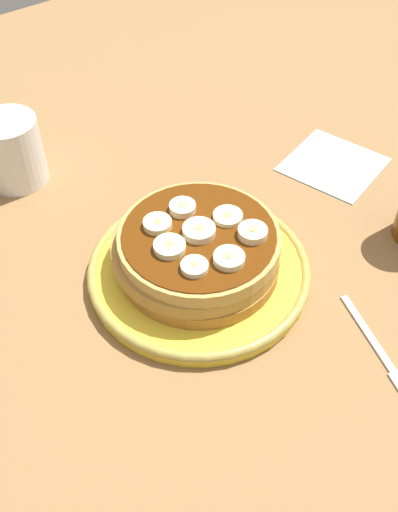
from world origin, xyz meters
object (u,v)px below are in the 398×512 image
Objects in this scene: coffee_mug at (9,151)px; pancake_stack at (198,250)px; plate at (199,270)px; banana_slice_4 at (226,215)px; banana_slice_2 at (182,208)px; napkin at (333,164)px; banana_slice_3 at (233,256)px; banana_slice_1 at (170,247)px; banana_slice_5 at (157,224)px; banana_slice_6 at (253,233)px; banana_slice_0 at (202,231)px; fork at (381,353)px; banana_slice_7 at (194,267)px.

pancake_stack is at bearing 107.37° from coffee_mug.
banana_slice_4 reaches higher than plate.
banana_slice_4 is at bearing 131.16° from banana_slice_2.
banana_slice_3 is at bearing 20.67° from napkin.
banana_slice_5 is at bearing -104.88° from banana_slice_1.
banana_slice_6 is at bearing 155.89° from banana_slice_1.
banana_slice_6 is at bearing 112.36° from coffee_mug.
napkin is (-33.24, 21.72, -4.15)cm from coffee_mug.
banana_slice_0 is 0.30× the size of napkin.
banana_slice_5 is (3.36, 0.39, -0.04)cm from banana_slice_2.
coffee_mug reaches higher than napkin.
plate is 7.27cm from banana_slice_3.
fork is at bearing 52.79° from napkin.
banana_slice_2 is 4.45cm from banana_slice_4.
plate is 6.59cm from banana_slice_4.
plate is 19.79cm from fork.
banana_slice_1 reaches higher than fork.
banana_slice_1 is at bearing -84.18° from banana_slice_7.
plate is 7.69cm from banana_slice_6.
plate is at bearing 105.39° from pancake_stack.
fork is (-15.88, 44.59, -4.05)cm from coffee_mug.
banana_slice_0 is 1.15× the size of banana_slice_5.
fork is (-3.65, 14.87, -6.35)cm from banana_slice_6.
coffee_mug reaches higher than banana_slice_6.
banana_slice_5 is (2.83, -3.48, -0.04)cm from banana_slice_0.
banana_slice_3 and banana_slice_7 have the same top height.
fork is (-7.15, 13.62, -6.29)cm from banana_slice_3.
banana_slice_4 is 0.27× the size of napkin.
banana_slice_4 reaches higher than napkin.
napkin is at bearing -169.51° from plate.
plate is 6.76cm from banana_slice_2.
plate reaches higher than fork.
banana_slice_7 is 0.21× the size of fork.
banana_slice_7 is (-0.35, 3.46, -0.04)cm from banana_slice_1.
banana_slice_4 is (-7.15, -0.34, -0.09)cm from banana_slice_1.
napkin is (-24.30, -0.95, -6.43)cm from banana_slice_2.
banana_slice_6 reaches higher than banana_slice_4.
banana_slice_1 is at bearing 75.12° from banana_slice_5.
pancake_stack is 4.52cm from banana_slice_2.
banana_slice_3 is at bearing 131.08° from banana_slice_1.
banana_slice_4 reaches higher than pancake_stack.
banana_slice_5 is 24.68cm from fork.
banana_slice_6 is at bearing 20.83° from napkin.
pancake_stack is at bearing -177.16° from banana_slice_1.
pancake_stack is at bearing 2.55° from banana_slice_4.
pancake_stack is 1.62× the size of napkin.
banana_slice_6 is at bearing -160.33° from banana_slice_3.
napkin is (-28.18, -8.09, -6.35)cm from banana_slice_7.
banana_slice_2 is 24.48cm from coffee_mug.
banana_slice_7 is (3.67, -1.15, -0.05)cm from banana_slice_3.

